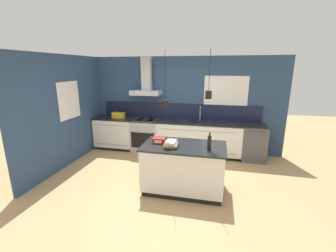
{
  "coord_description": "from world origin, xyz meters",
  "views": [
    {
      "loc": [
        1.09,
        -4.1,
        2.31
      ],
      "look_at": [
        0.02,
        0.59,
        1.05
      ],
      "focal_mm": 24.0,
      "sensor_mm": 36.0,
      "label": 1
    }
  ],
  "objects": [
    {
      "name": "ground_plane",
      "position": [
        0.0,
        0.0,
        0.0
      ],
      "size": [
        16.0,
        16.0,
        0.0
      ],
      "primitive_type": "plane",
      "color": "tan",
      "rests_on": "ground"
    },
    {
      "name": "wall_back",
      "position": [
        -0.05,
        2.0,
        1.35
      ],
      "size": [
        5.6,
        2.29,
        2.6
      ],
      "color": "navy",
      "rests_on": "ground_plane"
    },
    {
      "name": "wall_left",
      "position": [
        -2.43,
        0.7,
        1.3
      ],
      "size": [
        0.08,
        3.8,
        2.6
      ],
      "color": "navy",
      "rests_on": "ground_plane"
    },
    {
      "name": "counter_run_left",
      "position": [
        -1.81,
        1.69,
        0.46
      ],
      "size": [
        1.13,
        0.64,
        0.91
      ],
      "color": "black",
      "rests_on": "ground_plane"
    },
    {
      "name": "counter_run_sink",
      "position": [
        0.61,
        1.69,
        0.46
      ],
      "size": [
        2.22,
        0.64,
        1.3
      ],
      "color": "black",
      "rests_on": "ground_plane"
    },
    {
      "name": "oven_range",
      "position": [
        -0.87,
        1.69,
        0.46
      ],
      "size": [
        0.75,
        0.66,
        0.91
      ],
      "color": "#B5B5BA",
      "rests_on": "ground_plane"
    },
    {
      "name": "dishwasher",
      "position": [
        2.01,
        1.69,
        0.46
      ],
      "size": [
        0.58,
        0.65,
        0.91
      ],
      "color": "#4C4C51",
      "rests_on": "ground_plane"
    },
    {
      "name": "kitchen_island",
      "position": [
        0.5,
        -0.2,
        0.46
      ],
      "size": [
        1.54,
        0.9,
        0.91
      ],
      "color": "black",
      "rests_on": "ground_plane"
    },
    {
      "name": "bottle_on_island",
      "position": [
        0.97,
        -0.35,
        1.05
      ],
      "size": [
        0.07,
        0.07,
        0.32
      ],
      "color": "black",
      "rests_on": "kitchen_island"
    },
    {
      "name": "book_stack",
      "position": [
        0.28,
        -0.32,
        0.96
      ],
      "size": [
        0.28,
        0.36,
        0.11
      ],
      "color": "#4C7F4C",
      "rests_on": "kitchen_island"
    },
    {
      "name": "red_supply_box",
      "position": [
        0.02,
        -0.18,
        0.96
      ],
      "size": [
        0.23,
        0.16,
        0.1
      ],
      "color": "red",
      "rests_on": "kitchen_island"
    },
    {
      "name": "yellow_toolbox",
      "position": [
        -1.68,
        1.69,
        0.99
      ],
      "size": [
        0.34,
        0.18,
        0.19
      ],
      "color": "gold",
      "rests_on": "counter_run_left"
    }
  ]
}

